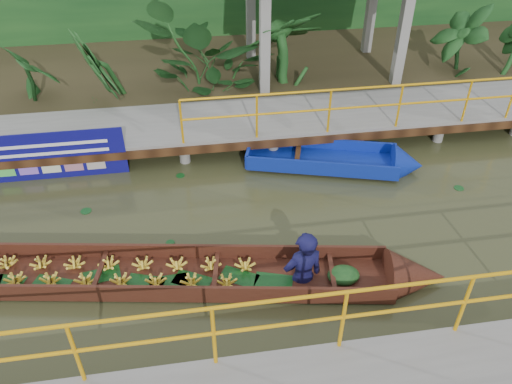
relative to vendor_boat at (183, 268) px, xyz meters
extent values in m
plane|color=#2D3018|center=(1.17, 0.96, -0.29)|extent=(80.00, 80.00, 0.00)
cube|color=#2E2717|center=(1.17, 8.46, -0.07)|extent=(30.00, 8.00, 0.45)
cube|color=slate|center=(1.17, 4.46, 0.21)|extent=(16.00, 2.00, 0.15)
cube|color=black|center=(1.17, 3.46, 0.13)|extent=(16.00, 0.12, 0.18)
cylinder|color=#EEA40C|center=(3.92, 3.51, 1.28)|extent=(7.50, 0.05, 0.05)
cylinder|color=#EEA40C|center=(3.92, 3.51, 0.83)|extent=(7.50, 0.05, 0.05)
cylinder|color=#EEA40C|center=(3.92, 3.51, 0.78)|extent=(0.05, 0.05, 1.00)
cylinder|color=slate|center=(-2.83, 3.66, -0.07)|extent=(0.24, 0.24, 0.55)
cylinder|color=slate|center=(-2.83, 5.26, -0.07)|extent=(0.24, 0.24, 0.55)
cylinder|color=slate|center=(-0.83, 3.66, -0.07)|extent=(0.24, 0.24, 0.55)
cylinder|color=slate|center=(-0.83, 5.26, -0.07)|extent=(0.24, 0.24, 0.55)
cylinder|color=slate|center=(1.17, 3.66, -0.07)|extent=(0.24, 0.24, 0.55)
cylinder|color=slate|center=(1.17, 5.26, -0.07)|extent=(0.24, 0.24, 0.55)
cylinder|color=slate|center=(3.17, 3.66, -0.07)|extent=(0.24, 0.24, 0.55)
cylinder|color=slate|center=(3.17, 5.26, -0.07)|extent=(0.24, 0.24, 0.55)
cylinder|color=slate|center=(5.17, 3.66, -0.07)|extent=(0.24, 0.24, 0.55)
cylinder|color=slate|center=(5.17, 5.26, -0.07)|extent=(0.24, 0.24, 0.55)
cylinder|color=slate|center=(7.17, 3.66, -0.07)|extent=(0.24, 0.24, 0.55)
cylinder|color=slate|center=(7.17, 5.26, -0.07)|extent=(0.24, 0.24, 0.55)
cylinder|color=slate|center=(1.17, 3.66, -0.07)|extent=(0.24, 0.24, 0.55)
cylinder|color=#EEA40C|center=(2.17, -2.09, 1.36)|extent=(10.00, 0.05, 0.05)
cylinder|color=#EEA40C|center=(2.17, -2.09, 0.91)|extent=(10.00, 0.05, 0.05)
cylinder|color=#EEA40C|center=(2.17, -2.09, 0.86)|extent=(0.05, 0.05, 1.00)
cube|color=slate|center=(2.37, 6.06, 1.31)|extent=(0.25, 0.25, 2.80)
cube|color=slate|center=(5.97, 6.06, 1.31)|extent=(0.25, 0.25, 2.80)
cube|color=slate|center=(2.37, 8.46, 1.31)|extent=(0.25, 0.25, 2.80)
cube|color=slate|center=(5.97, 8.46, 1.31)|extent=(0.25, 0.25, 2.80)
cube|color=#3A180F|center=(-0.41, 0.07, -0.24)|extent=(7.66, 2.20, 0.06)
cube|color=#3A180F|center=(-0.34, 0.54, -0.10)|extent=(7.51, 1.32, 0.32)
cube|color=#3A180F|center=(-0.49, -0.40, -0.10)|extent=(7.51, 1.32, 0.32)
cone|color=#3A180F|center=(3.76, -0.63, -0.16)|extent=(1.09, 1.06, 0.91)
ellipsoid|color=#123B17|center=(2.58, -0.44, -0.14)|extent=(0.59, 0.50, 0.25)
imported|color=#10103B|center=(1.93, -0.32, 0.74)|extent=(0.75, 0.56, 1.89)
cube|color=navy|center=(3.15, 3.03, -0.19)|extent=(3.37, 1.84, 0.11)
cube|color=navy|center=(3.29, 3.49, -0.06)|extent=(3.12, 0.98, 0.32)
cube|color=navy|center=(3.01, 2.56, -0.06)|extent=(3.12, 0.98, 0.32)
cube|color=navy|center=(1.60, 3.49, -0.06)|extent=(0.34, 0.95, 0.32)
cone|color=navy|center=(4.91, 2.51, -0.12)|extent=(0.88, 1.05, 0.90)
cube|color=black|center=(2.63, 3.18, -0.01)|extent=(0.38, 0.96, 0.05)
cube|color=navy|center=(-2.81, 3.44, 0.26)|extent=(3.51, 0.03, 1.10)
cube|color=white|center=(-2.81, 3.42, 0.53)|extent=(2.85, 0.01, 0.07)
cube|color=white|center=(-2.81, 3.42, 0.33)|extent=(2.85, 0.01, 0.07)
imported|color=#123B17|center=(-3.45, 6.26, 1.09)|extent=(1.49, 1.49, 1.86)
imported|color=#123B17|center=(-1.45, 6.26, 1.09)|extent=(1.49, 1.49, 1.86)
imported|color=#123B17|center=(1.05, 6.26, 1.09)|extent=(1.49, 1.49, 1.86)
imported|color=#123B17|center=(3.05, 6.26, 1.09)|extent=(1.49, 1.49, 1.86)
imported|color=#123B17|center=(8.05, 6.26, 1.09)|extent=(1.49, 1.49, 1.86)
camera|label=1|loc=(0.28, -5.91, 5.77)|focal=35.00mm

